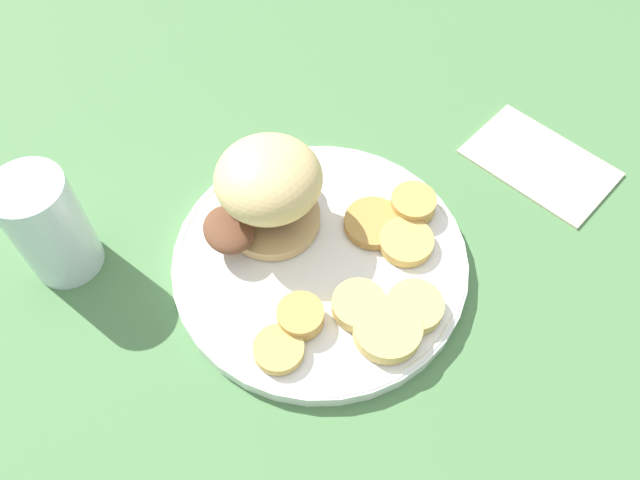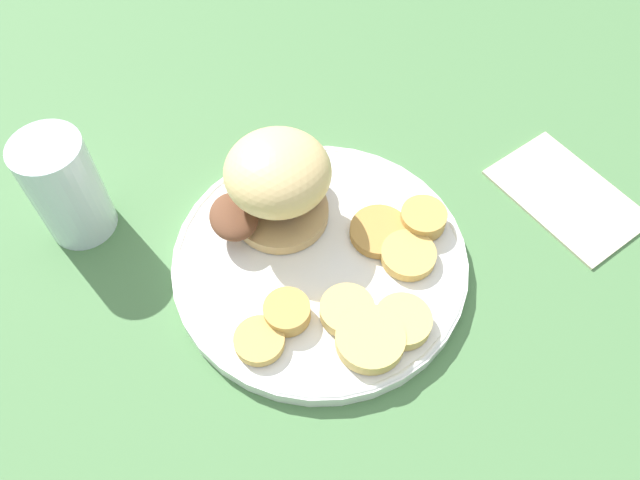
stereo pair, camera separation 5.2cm
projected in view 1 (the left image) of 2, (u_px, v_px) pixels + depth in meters
ground_plane at (320, 266)px, 0.56m from camera, size 4.00×4.00×0.00m
dinner_plate at (320, 260)px, 0.55m from camera, size 0.26×0.26×0.02m
sandwich at (268, 190)px, 0.53m from camera, size 0.11×0.13×0.09m
potato_round_0 at (279, 349)px, 0.49m from camera, size 0.04×0.04×0.01m
potato_round_1 at (301, 316)px, 0.50m from camera, size 0.04×0.04×0.02m
potato_round_2 at (359, 305)px, 0.51m from camera, size 0.05×0.05×0.01m
potato_round_3 at (406, 242)px, 0.54m from camera, size 0.05×0.05×0.01m
potato_round_4 at (374, 223)px, 0.56m from camera, size 0.05×0.05×0.01m
potato_round_5 at (415, 307)px, 0.51m from camera, size 0.05×0.05×0.01m
potato_round_6 at (387, 329)px, 0.50m from camera, size 0.06×0.06×0.01m
potato_round_7 at (413, 204)px, 0.56m from camera, size 0.04×0.04×0.02m
drinking_glass at (49, 227)px, 0.52m from camera, size 0.06×0.06×0.11m
napkin at (540, 162)px, 0.62m from camera, size 0.16×0.16×0.01m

